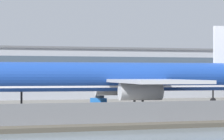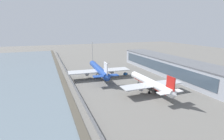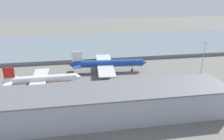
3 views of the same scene
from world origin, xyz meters
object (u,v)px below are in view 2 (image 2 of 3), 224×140
(cargo_jet_blue, at_px, (99,70))
(apron_light_mast_apron_west, at_px, (92,51))
(baggage_tug, at_px, (125,74))
(passenger_jet_white_red, at_px, (151,83))
(ops_van, at_px, (152,86))

(cargo_jet_blue, relative_size, apron_light_mast_apron_west, 2.48)
(cargo_jet_blue, relative_size, baggage_tug, 13.80)
(apron_light_mast_apron_west, bearing_deg, passenger_jet_white_red, 4.03)
(passenger_jet_white_red, xyz_separation_m, ops_van, (-5.15, 4.28, -3.55))
(cargo_jet_blue, distance_m, baggage_tug, 20.60)
(baggage_tug, bearing_deg, apron_light_mast_apron_west, -171.33)
(ops_van, xyz_separation_m, apron_light_mast_apron_west, (-90.92, -11.06, 9.94))
(passenger_jet_white_red, bearing_deg, baggage_tug, 176.43)
(baggage_tug, relative_size, ops_van, 0.66)
(cargo_jet_blue, xyz_separation_m, apron_light_mast_apron_west, (-58.21, 10.99, 5.88))
(cargo_jet_blue, height_order, apron_light_mast_apron_west, apron_light_mast_apron_west)
(passenger_jet_white_red, relative_size, apron_light_mast_apron_west, 2.06)
(passenger_jet_white_red, distance_m, ops_van, 7.57)
(baggage_tug, bearing_deg, ops_van, 3.62)
(cargo_jet_blue, distance_m, ops_van, 39.65)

